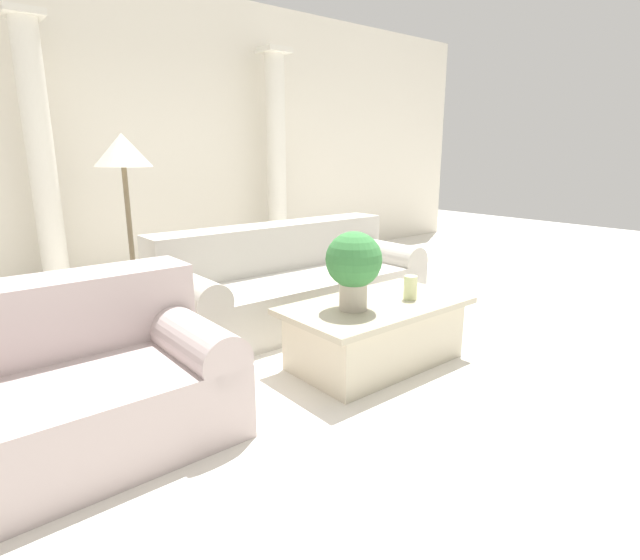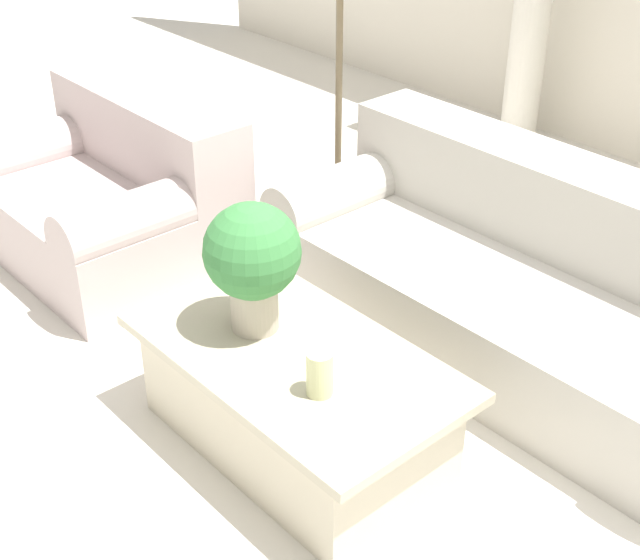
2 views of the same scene
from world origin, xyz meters
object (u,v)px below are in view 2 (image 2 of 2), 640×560
Objects in this scene: coffee_table at (295,398)px; potted_plant at (252,257)px; sofa_long at (529,284)px; loveseat at (111,193)px.

coffee_table is 2.51× the size of potted_plant.
potted_plant is (-0.39, -1.21, 0.42)m from sofa_long.
loveseat is at bearing -155.52° from sofa_long.
loveseat reaches higher than coffee_table.
coffee_table is (-0.16, -1.20, -0.10)m from sofa_long.
potted_plant is (1.61, -0.29, 0.41)m from loveseat.
loveseat is 1.86m from coffee_table.
loveseat is 1.07× the size of coffee_table.
potted_plant is (-0.22, -0.01, 0.52)m from coffee_table.
coffee_table is at bearing -97.73° from sofa_long.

